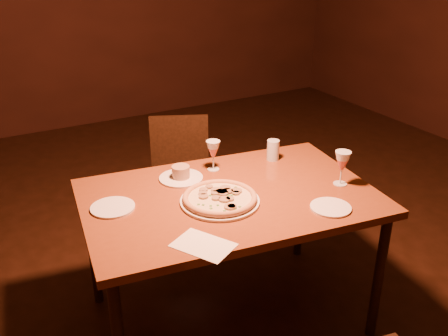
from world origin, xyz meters
TOP-DOWN VIEW (x-y plane):
  - floor at (0.00, 0.00)m, footprint 7.00×7.00m
  - dining_table at (-0.23, 0.07)m, footprint 1.49×1.07m
  - chair_far at (-0.08, 0.99)m, footprint 0.51×0.51m
  - pizza_plate at (-0.31, 0.03)m, footprint 0.37×0.37m
  - ramekin_saucer at (-0.36, 0.34)m, footprint 0.22×0.22m
  - wine_glass_far at (-0.16, 0.36)m, footprint 0.07×0.07m
  - wine_glass_right at (0.31, -0.10)m, footprint 0.08×0.08m
  - water_tumbler at (0.19, 0.32)m, footprint 0.07×0.07m
  - side_plate_left at (-0.76, 0.21)m, footprint 0.20×0.20m
  - side_plate_near at (0.11, -0.27)m, footprint 0.19×0.19m
  - menu_card at (-0.54, -0.26)m, footprint 0.26×0.28m

SIDE VIEW (x-z plane):
  - floor at x=0.00m, z-range 0.00..0.00m
  - chair_far at x=-0.08m, z-range 0.05..0.85m
  - dining_table at x=-0.23m, z-range 0.31..1.05m
  - menu_card at x=-0.54m, z-range 0.74..0.75m
  - side_plate_near at x=0.11m, z-range 0.74..0.75m
  - side_plate_left at x=-0.76m, z-range 0.74..0.75m
  - pizza_plate at x=-0.31m, z-range 0.74..0.79m
  - ramekin_saucer at x=-0.36m, z-range 0.73..0.80m
  - water_tumbler at x=0.19m, z-range 0.74..0.86m
  - wine_glass_far at x=-0.16m, z-range 0.74..0.91m
  - wine_glass_right at x=0.31m, z-range 0.74..0.92m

